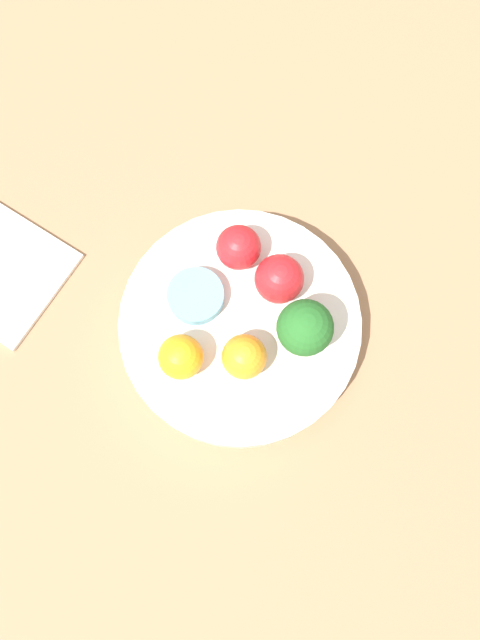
{
  "coord_description": "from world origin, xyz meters",
  "views": [
    {
      "loc": [
        -0.08,
        -0.12,
        0.65
      ],
      "look_at": [
        0.0,
        0.0,
        0.07
      ],
      "focal_mm": 35.0,
      "sensor_mm": 36.0,
      "label": 1
    }
  ],
  "objects_px": {
    "apple_red": "(279,279)",
    "orange_front": "(244,357)",
    "small_cup": "(196,296)",
    "orange_back": "(183,360)",
    "broccoli": "(305,328)",
    "apple_green": "(239,247)",
    "bowl": "(240,327)"
  },
  "relations": [
    {
      "from": "apple_red",
      "to": "orange_front",
      "type": "xyz_separation_m",
      "value": [
        -0.07,
        -0.04,
        -0.0
      ]
    },
    {
      "from": "small_cup",
      "to": "orange_back",
      "type": "bearing_deg",
      "value": -133.39
    },
    {
      "from": "apple_red",
      "to": "small_cup",
      "type": "distance_m",
      "value": 0.08
    },
    {
      "from": "broccoli",
      "to": "orange_front",
      "type": "bearing_deg",
      "value": 167.74
    },
    {
      "from": "orange_back",
      "to": "broccoli",
      "type": "bearing_deg",
      "value": -21.79
    },
    {
      "from": "apple_red",
      "to": "orange_back",
      "type": "height_order",
      "value": "apple_red"
    },
    {
      "from": "broccoli",
      "to": "small_cup",
      "type": "bearing_deg",
      "value": 123.94
    },
    {
      "from": "orange_front",
      "to": "apple_green",
      "type": "bearing_deg",
      "value": 58.03
    },
    {
      "from": "apple_green",
      "to": "orange_front",
      "type": "bearing_deg",
      "value": -121.97
    },
    {
      "from": "orange_front",
      "to": "apple_red",
      "type": "bearing_deg",
      "value": 31.13
    },
    {
      "from": "apple_green",
      "to": "orange_front",
      "type": "distance_m",
      "value": 0.11
    },
    {
      "from": "apple_green",
      "to": "small_cup",
      "type": "height_order",
      "value": "apple_green"
    },
    {
      "from": "broccoli",
      "to": "apple_green",
      "type": "height_order",
      "value": "broccoli"
    },
    {
      "from": "apple_red",
      "to": "apple_green",
      "type": "distance_m",
      "value": 0.05
    },
    {
      "from": "orange_front",
      "to": "orange_back",
      "type": "xyz_separation_m",
      "value": [
        -0.05,
        0.03,
        0.0
      ]
    },
    {
      "from": "bowl",
      "to": "small_cup",
      "type": "relative_size",
      "value": 4.31
    },
    {
      "from": "broccoli",
      "to": "orange_back",
      "type": "distance_m",
      "value": 0.12
    },
    {
      "from": "apple_green",
      "to": "small_cup",
      "type": "distance_m",
      "value": 0.06
    },
    {
      "from": "apple_green",
      "to": "orange_back",
      "type": "distance_m",
      "value": 0.12
    },
    {
      "from": "bowl",
      "to": "orange_back",
      "type": "distance_m",
      "value": 0.08
    },
    {
      "from": "apple_red",
      "to": "orange_front",
      "type": "bearing_deg",
      "value": -148.87
    },
    {
      "from": "apple_red",
      "to": "bowl",
      "type": "bearing_deg",
      "value": -170.15
    },
    {
      "from": "broccoli",
      "to": "orange_back",
      "type": "bearing_deg",
      "value": 158.21
    },
    {
      "from": "apple_red",
      "to": "orange_back",
      "type": "distance_m",
      "value": 0.12
    },
    {
      "from": "broccoli",
      "to": "bowl",
      "type": "bearing_deg",
      "value": 130.69
    },
    {
      "from": "bowl",
      "to": "apple_red",
      "type": "height_order",
      "value": "apple_red"
    },
    {
      "from": "apple_red",
      "to": "apple_green",
      "type": "bearing_deg",
      "value": 105.15
    },
    {
      "from": "orange_front",
      "to": "bowl",
      "type": "bearing_deg",
      "value": 61.05
    },
    {
      "from": "broccoli",
      "to": "orange_front",
      "type": "xyz_separation_m",
      "value": [
        -0.06,
        0.01,
        -0.02
      ]
    },
    {
      "from": "small_cup",
      "to": "apple_red",
      "type": "bearing_deg",
      "value": -25.99
    },
    {
      "from": "orange_back",
      "to": "apple_green",
      "type": "bearing_deg",
      "value": 30.2
    },
    {
      "from": "apple_red",
      "to": "apple_green",
      "type": "height_order",
      "value": "apple_red"
    }
  ]
}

